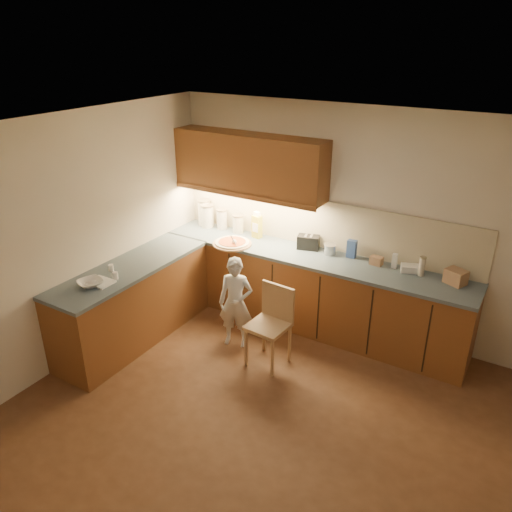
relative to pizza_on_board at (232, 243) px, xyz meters
name	(u,v)px	position (x,y,z in m)	size (l,w,h in m)	color
room	(264,253)	(1.31, -1.49, 0.74)	(4.54, 4.50, 2.62)	brown
l_counter	(249,294)	(0.39, -0.24, -0.48)	(3.77, 2.62, 0.92)	brown
backsplash	(321,224)	(0.94, 0.49, 0.27)	(3.75, 0.02, 0.58)	beige
upper_cabinets	(249,164)	(0.04, 0.33, 0.91)	(1.95, 0.36, 0.73)	brown
pizza_on_board	(232,243)	(0.00, 0.00, 0.00)	(0.47, 0.47, 0.19)	tan
child	(236,303)	(0.43, -0.60, -0.41)	(0.39, 0.25, 1.06)	silver
wooden_chair	(272,320)	(0.94, -0.67, -0.43)	(0.42, 0.42, 0.88)	tan
mixing_bowl	(90,283)	(-0.64, -1.64, 0.01)	(0.25, 0.25, 0.06)	white
canister_a	(204,212)	(-0.71, 0.39, 0.15)	(0.17, 0.17, 0.34)	white
canister_b	(207,216)	(-0.62, 0.34, 0.13)	(0.17, 0.17, 0.30)	white
canister_c	(222,219)	(-0.41, 0.38, 0.11)	(0.14, 0.14, 0.27)	silver
canister_d	(238,224)	(-0.16, 0.38, 0.10)	(0.15, 0.15, 0.24)	silver
oil_jug	(257,226)	(0.14, 0.36, 0.13)	(0.13, 0.10, 0.34)	gold
toaster	(308,242)	(0.84, 0.37, 0.06)	(0.28, 0.21, 0.17)	black
steel_pot	(330,249)	(1.12, 0.36, 0.04)	(0.16, 0.16, 0.12)	#AFAEB3
blue_box	(352,249)	(1.37, 0.40, 0.08)	(0.10, 0.07, 0.21)	#3555A1
card_box_a	(376,261)	(1.68, 0.35, 0.03)	(0.13, 0.09, 0.09)	#A07656
white_bottle	(395,261)	(1.87, 0.37, 0.06)	(0.05, 0.05, 0.16)	white
flat_pack	(410,268)	(2.05, 0.37, 0.02)	(0.19, 0.13, 0.07)	white
tall_jar	(422,266)	(2.17, 0.34, 0.09)	(0.07, 0.07, 0.22)	silver
card_box_b	(456,277)	(2.52, 0.33, 0.06)	(0.20, 0.15, 0.15)	#A87D5A
dough_cloth	(100,282)	(-0.60, -1.54, -0.01)	(0.26, 0.21, 0.02)	white
spice_jar_a	(111,268)	(-0.72, -1.28, 0.02)	(0.05, 0.05, 0.07)	white
spice_jar_b	(115,276)	(-0.53, -1.40, 0.02)	(0.06, 0.06, 0.08)	white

